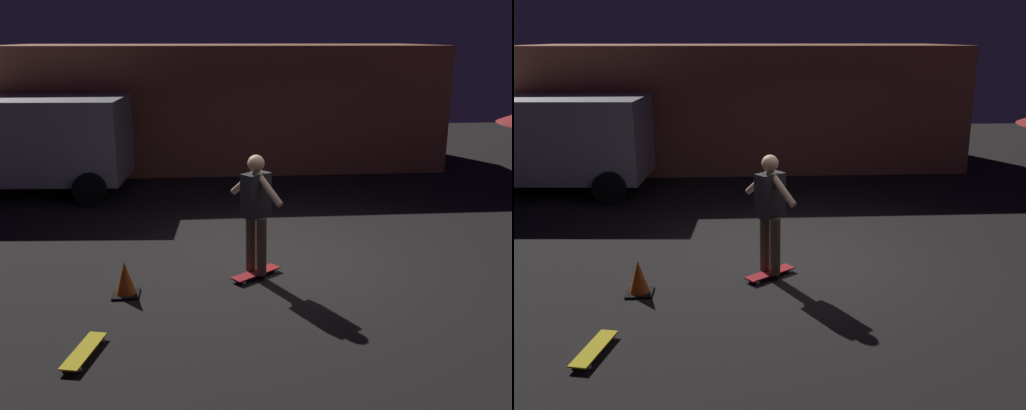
# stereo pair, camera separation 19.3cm
# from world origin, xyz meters

# --- Properties ---
(ground_plane) EXTENTS (28.00, 28.00, 0.00)m
(ground_plane) POSITION_xyz_m (0.00, 0.00, 0.00)
(ground_plane) COLOR black
(low_building) EXTENTS (10.87, 4.11, 3.04)m
(low_building) POSITION_xyz_m (-0.65, 7.70, 1.52)
(low_building) COLOR #B76B4C
(low_building) RESTS_ON ground_plane
(parked_van) EXTENTS (4.72, 2.46, 2.03)m
(parked_van) POSITION_xyz_m (-5.11, 4.50, 1.16)
(parked_van) COLOR #B2B2B7
(parked_van) RESTS_ON ground_plane
(skateboard_ridden) EXTENTS (0.74, 0.64, 0.07)m
(skateboard_ridden) POSITION_xyz_m (-0.43, -0.49, 0.06)
(skateboard_ridden) COLOR #AD1E23
(skateboard_ridden) RESTS_ON ground_plane
(skateboard_spare) EXTENTS (0.37, 0.80, 0.07)m
(skateboard_spare) POSITION_xyz_m (-2.42, -2.44, 0.06)
(skateboard_spare) COLOR gold
(skateboard_spare) RESTS_ON ground_plane
(skater) EXTENTS (0.67, 0.83, 1.67)m
(skater) POSITION_xyz_m (-0.43, -0.49, 1.04)
(skater) COLOR brown
(skater) RESTS_ON skateboard_ridden
(traffic_cone) EXTENTS (0.34, 0.34, 0.46)m
(traffic_cone) POSITION_xyz_m (-2.17, -0.95, 0.21)
(traffic_cone) COLOR black
(traffic_cone) RESTS_ON ground_plane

